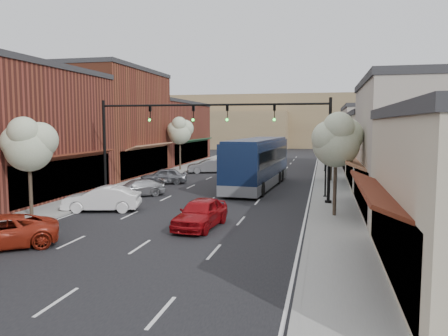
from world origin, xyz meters
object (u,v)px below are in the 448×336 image
Objects in this scene: signal_mast_left at (134,133)px; tree_right_far at (332,138)px; tree_left_near at (29,143)px; parked_car_d at (163,176)px; parked_car_c at (136,188)px; tree_left_far at (180,130)px; lamp_post_near at (326,157)px; signal_mast_right at (293,134)px; red_hatchback at (201,213)px; coach_bus at (257,162)px; tree_right_near at (337,139)px; parked_car_b at (102,199)px; parked_car_e at (208,166)px; lamp_post_far at (325,145)px.

signal_mast_left reaches higher than tree_right_far.
tree_left_near is 1.37× the size of parked_car_d.
parked_car_d reaches higher than parked_car_c.
tree_left_near is 0.93× the size of tree_left_far.
tree_left_near is at bearing -146.67° from lamp_post_near.
signal_mast_right reaches higher than red_hatchback.
tree_right_far is at bearing 43.76° from coach_bus.
tree_right_far reaches higher than parked_car_c.
parked_car_d is at bearing -178.46° from coach_bus.
tree_right_near reaches higher than parked_car_b.
parked_car_d is (-14.55, -4.77, -3.29)m from tree_right_far.
tree_right_far reaches higher than lamp_post_near.
coach_bus is 3.01× the size of red_hatchback.
tree_left_far is at bearing 137.24° from coach_bus.
parked_car_d is at bearing -79.20° from tree_left_far.
signal_mast_left is 1.83× the size of parked_car_e.
signal_mast_right reaches higher than tree_left_far.
parked_car_d is at bearing 94.61° from signal_mast_left.
tree_right_near is 17.08m from tree_left_near.
red_hatchback is (-6.76, -3.97, -3.69)m from tree_right_near.
parked_car_c is at bearing -140.55° from tree_right_far.
parked_car_e is at bearing 109.34° from red_hatchback.
tree_right_far reaches higher than parked_car_b.
red_hatchback is at bearing 54.15° from parked_car_b.
parked_car_b is 12.44m from parked_car_d.
red_hatchback is (7.21, -8.03, -3.86)m from signal_mast_left.
signal_mast_left reaches higher than parked_car_e.
tree_right_near reaches higher than lamp_post_near.
parked_car_c is at bearing 106.80° from signal_mast_left.
red_hatchback is (-6.21, -28.03, -2.24)m from lamp_post_far.
lamp_post_far is at bearing 90.00° from lamp_post_near.
coach_bus reaches higher than parked_car_b.
tree_right_near is 1.34× the size of lamp_post_near.
signal_mast_left is 18.39m from tree_right_far.
signal_mast_left reaches higher than tree_left_near.
signal_mast_left is at bearing 167.54° from parked_car_b.
tree_right_far is at bearing 77.15° from signal_mast_right.
signal_mast_right reaches higher than parked_car_c.
signal_mast_right reaches higher than tree_right_far.
signal_mast_left is 1.98× the size of parked_car_d.
tree_left_far is at bearing -172.70° from lamp_post_far.
signal_mast_left is 1.85× the size of lamp_post_far.
lamp_post_near is at bearing 10.56° from signal_mast_left.
lamp_post_far is at bearing 56.14° from signal_mast_left.
parked_car_b is at bearing -117.70° from lamp_post_far.
tree_right_near is at bearing 10.28° from parked_car_e.
lamp_post_near is 18.86m from parked_car_e.
lamp_post_far is at bearing 83.78° from signal_mast_right.
tree_right_far is 1.22× the size of lamp_post_near.
parked_car_d is at bearing 148.73° from signal_mast_right.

